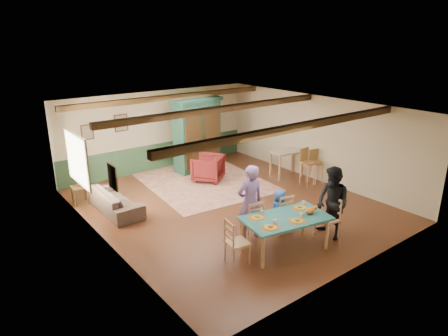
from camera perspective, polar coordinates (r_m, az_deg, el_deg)
floor at (r=11.08m, az=0.81°, el=-5.28°), size 8.00×8.00×0.00m
wall_back at (r=13.87m, az=-9.45°, el=5.27°), size 7.00×0.02×2.70m
wall_left at (r=9.00m, az=-17.01°, el=-2.66°), size 0.02×8.00×2.70m
wall_right at (r=12.98m, az=13.12°, el=4.13°), size 0.02×8.00×2.70m
ceiling at (r=10.29m, az=0.88°, el=8.60°), size 7.00×8.00×0.02m
wainscot_back at (r=14.08m, az=-9.22°, el=1.69°), size 6.95×0.03×0.90m
ceiling_beam_front at (r=8.65m, az=10.36°, el=5.77°), size 6.95×0.16×0.16m
ceiling_beam_mid at (r=10.62m, az=-0.47°, el=8.42°), size 6.95×0.16×0.16m
ceiling_beam_back at (r=12.77m, az=-7.59°, el=9.99°), size 6.95×0.16×0.16m
window_left at (r=10.48m, az=-20.30°, el=1.15°), size 0.06×1.60×1.30m
picture_left_wall at (r=8.34m, az=-15.60°, el=-1.27°), size 0.04×0.42×0.52m
picture_back_a at (r=13.20m, az=-14.49°, el=6.27°), size 0.45×0.04×0.55m
picture_back_b at (r=12.86m, az=-18.93°, el=4.85°), size 0.38×0.04×0.48m
dining_table at (r=8.86m, az=8.71°, el=-9.23°), size 2.00×1.33×0.77m
dining_chair_far_left at (r=9.15m, az=3.94°, el=-7.37°), size 0.50×0.52×0.97m
dining_chair_far_right at (r=9.56m, az=8.18°, el=-6.33°), size 0.50×0.52×0.97m
dining_chair_end_left at (r=8.24m, az=1.94°, el=-10.45°), size 0.52×0.50×0.97m
dining_chair_end_right at (r=9.49m, az=14.59°, el=-6.98°), size 0.52×0.50×0.97m
person_man at (r=9.05m, az=3.73°, el=-4.91°), size 0.71×0.53×1.77m
person_woman at (r=9.41m, az=15.23°, el=-4.87°), size 0.78×0.92×1.69m
person_child at (r=9.61m, az=7.91°, el=-6.00°), size 0.55×0.41×1.03m
cat at (r=8.89m, az=12.22°, el=-5.92°), size 0.39×0.21×0.18m
place_setting_near_left at (r=8.18m, az=6.66°, el=-8.15°), size 0.46×0.37×0.11m
place_setting_near_center at (r=8.53m, az=10.42°, el=-7.15°), size 0.46×0.37×0.11m
place_setting_far_left at (r=8.56m, az=4.76°, el=-6.80°), size 0.46×0.37×0.11m
place_setting_far_right at (r=9.16m, az=10.80°, el=-5.33°), size 0.46×0.37×0.11m
area_rug at (r=12.80m, az=-2.95°, el=-1.91°), size 3.80×4.38×0.01m
armoire at (r=13.62m, az=-3.87°, el=4.79°), size 1.81×0.85×2.49m
armchair at (r=12.79m, az=-2.32°, el=0.02°), size 1.25×1.26×0.83m
sofa at (r=10.98m, az=-15.24°, el=-4.54°), size 0.80×2.02×0.59m
end_table at (r=11.76m, az=-19.83°, el=-3.62°), size 0.46×0.46×0.52m
table_lamp at (r=11.59m, az=-20.09°, el=-1.32°), size 0.29×0.29×0.48m
counter_table at (r=13.27m, az=8.91°, el=0.62°), size 1.13×0.75×0.89m
bar_stool_left at (r=12.63m, az=11.88°, el=0.14°), size 0.42×0.46×1.15m
bar_stool_right at (r=12.87m, az=13.10°, el=0.20°), size 0.42×0.46×1.06m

